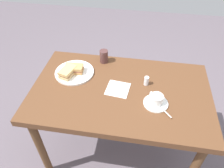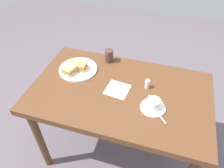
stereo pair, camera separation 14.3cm
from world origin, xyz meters
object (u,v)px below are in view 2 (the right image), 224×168
object	(u,v)px
dining_table	(120,99)
salt_shaker	(147,84)
napkin	(118,89)
coffee_cup	(153,103)
sandwich_plate	(78,69)
coffee_saucer	(153,108)
sandwich_front	(78,66)
sandwich_back	(71,68)
drinking_glass	(109,56)
spoon	(160,116)

from	to	relation	value
dining_table	salt_shaker	size ratio (longest dim) A/B	18.52
napkin	coffee_cup	bearing A→B (deg)	-20.57
sandwich_plate	coffee_saucer	distance (m)	0.63
dining_table	sandwich_front	size ratio (longest dim) A/B	9.12
sandwich_back	napkin	distance (m)	0.38
coffee_saucer	napkin	world-z (taller)	coffee_saucer
sandwich_front	napkin	bearing A→B (deg)	-18.77
dining_table	salt_shaker	distance (m)	0.22
sandwich_back	dining_table	bearing A→B (deg)	-10.89
sandwich_front	salt_shaker	size ratio (longest dim) A/B	2.03
sandwich_back	salt_shaker	world-z (taller)	sandwich_back
sandwich_plate	drinking_glass	world-z (taller)	drinking_glass
coffee_saucer	napkin	xyz separation A→B (m)	(-0.25, 0.10, -0.00)
sandwich_front	spoon	xyz separation A→B (m)	(0.64, -0.27, -0.03)
dining_table	napkin	distance (m)	0.09
dining_table	drinking_glass	distance (m)	0.36
sandwich_front	drinking_glass	distance (m)	0.25
coffee_saucer	salt_shaker	distance (m)	0.19
dining_table	sandwich_plate	xyz separation A→B (m)	(-0.36, 0.12, 0.10)
napkin	drinking_glass	bearing A→B (deg)	117.64
sandwich_front	sandwich_back	world-z (taller)	sandwich_back
coffee_saucer	drinking_glass	world-z (taller)	drinking_glass
coffee_cup	sandwich_front	bearing A→B (deg)	160.46
sandwich_back	napkin	bearing A→B (deg)	-10.94
sandwich_front	coffee_saucer	size ratio (longest dim) A/B	0.85
sandwich_front	salt_shaker	distance (m)	0.52
sandwich_plate	napkin	size ratio (longest dim) A/B	1.89
coffee_cup	napkin	distance (m)	0.27
napkin	coffee_saucer	bearing A→B (deg)	-20.76
salt_shaker	drinking_glass	bearing A→B (deg)	147.81
dining_table	drinking_glass	size ratio (longest dim) A/B	12.00
sandwich_plate	coffee_cup	world-z (taller)	coffee_cup
salt_shaker	drinking_glass	distance (m)	0.40
sandwich_plate	salt_shaker	world-z (taller)	salt_shaker
sandwich_back	sandwich_plate	bearing A→B (deg)	53.14
coffee_cup	dining_table	bearing A→B (deg)	158.63
dining_table	sandwich_plate	size ratio (longest dim) A/B	4.25
sandwich_plate	sandwich_front	distance (m)	0.03
coffee_saucer	spoon	xyz separation A→B (m)	(0.05, -0.06, 0.01)
sandwich_plate	salt_shaker	xyz separation A→B (m)	(0.52, -0.04, 0.03)
sandwich_front	napkin	world-z (taller)	sandwich_front
sandwich_front	spoon	bearing A→B (deg)	-22.71
coffee_cup	salt_shaker	size ratio (longest dim) A/B	1.48
napkin	drinking_glass	size ratio (longest dim) A/B	1.49
sandwich_plate	sandwich_front	bearing A→B (deg)	50.03
coffee_cup	coffee_saucer	bearing A→B (deg)	-51.60
dining_table	spoon	xyz separation A→B (m)	(0.28, -0.15, 0.10)
salt_shaker	spoon	bearing A→B (deg)	-62.83
coffee_saucer	salt_shaker	xyz separation A→B (m)	(-0.07, 0.17, 0.03)
sandwich_plate	sandwich_front	world-z (taller)	sandwich_front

